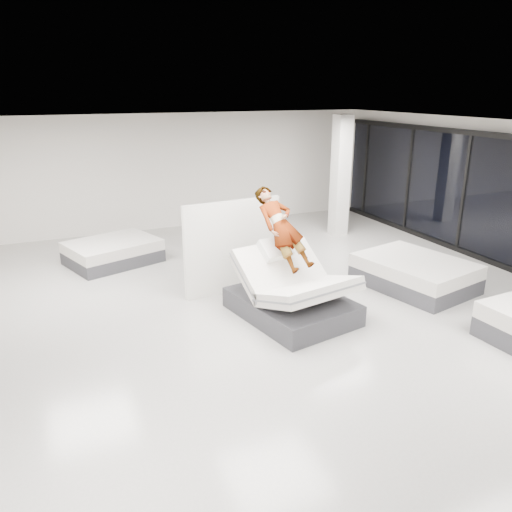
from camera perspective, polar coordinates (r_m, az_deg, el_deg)
name	(u,v)px	position (r m, az deg, el deg)	size (l,w,h in m)	color
room	(278,236)	(7.94, 2.56, 2.27)	(14.00, 14.04, 3.20)	#B0ADA7
hero_bed	(292,295)	(8.76, 4.14, -4.41)	(1.94, 2.36, 1.31)	#343439
person	(282,242)	(8.70, 2.98, 1.58)	(0.61, 0.40, 1.66)	slate
remote	(304,256)	(8.62, 5.52, 0.00)	(0.05, 0.14, 0.03)	black
divider_panel	(233,247)	(9.69, -2.67, 1.06)	(2.01, 0.09, 1.83)	silver
flat_bed_right_far	(415,273)	(10.56, 17.67, -1.90)	(2.01, 2.42, 0.58)	#343439
flat_bed_left_far	(113,252)	(11.93, -16.03, 0.46)	(2.27, 1.98, 0.52)	#343439
column	(340,176)	(13.70, 9.61, 8.98)	(0.40, 0.40, 3.20)	silver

